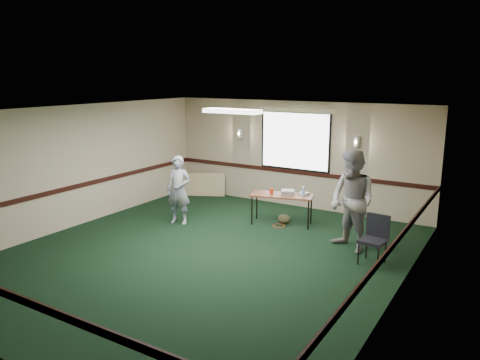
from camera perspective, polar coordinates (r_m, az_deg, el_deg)
The scene contains 13 objects.
ground at distance 9.02m, azimuth -4.35°, elevation -9.02°, with size 8.00×8.00×0.00m, color black.
room_shell at distance 10.33m, azimuth 2.38°, elevation 2.91°, with size 8.00×8.02×8.00m.
folding_table at distance 10.60m, azimuth 5.12°, elevation -2.04°, with size 1.49×0.90×0.70m.
projector at distance 10.60m, azimuth 5.84°, elevation -1.50°, with size 0.29×0.24×0.10m, color gray.
game_console at distance 10.66m, azimuth 7.85°, elevation -1.61°, with size 0.20×0.16×0.05m, color silver.
red_cup at distance 10.63m, azimuth 3.86°, elevation -1.35°, with size 0.08×0.08×0.12m, color #B1220B.
water_bottle at distance 10.45m, azimuth 7.72°, elevation -1.41°, with size 0.07×0.07×0.22m, color #83B2D7.
duffel_bag at distance 10.81m, azimuth 5.40°, elevation -4.74°, with size 0.30×0.23×0.21m, color #4C4B2B.
cable_coil at distance 10.64m, azimuth 4.76°, elevation -5.57°, with size 0.28×0.28×0.01m, color red.
folded_table at distance 13.19m, azimuth -4.57°, elevation -0.55°, with size 1.25×0.05×0.64m, color #9C8960.
conference_chair at distance 8.81m, azimuth 16.13°, elevation -6.48°, with size 0.47×0.49×0.88m.
person_left at distance 10.70m, azimuth -7.49°, elevation -1.21°, with size 0.57×0.37×1.56m, color #435093.
person_right at distance 9.16m, azimuth 13.51°, elevation -2.52°, with size 0.96×0.75×1.97m, color #708DAF.
Camera 1 is at (4.92, -6.79, 3.33)m, focal length 35.00 mm.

